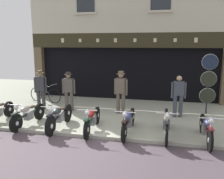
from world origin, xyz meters
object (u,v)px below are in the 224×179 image
object	(u,v)px
motorcycle_far_right	(206,128)
tyre_sign_pole	(209,80)
shopkeeper_center	(69,90)
assistant_far_right	(178,94)
salesman_left	(41,88)
salesman_right	(121,90)
motorcycle_left	(28,114)
advert_board_near	(95,64)
motorcycle_right	(167,123)
motorcycle_center_left	(59,116)
leaning_bicycle	(45,94)
motorcycle_center	(92,119)
motorcycle_center_right	(128,121)

from	to	relation	value
motorcycle_far_right	tyre_sign_pole	size ratio (longest dim) A/B	0.82
shopkeeper_center	assistant_far_right	bearing A→B (deg)	176.58
salesman_left	salesman_right	distance (m)	3.52
motorcycle_left	advert_board_near	world-z (taller)	advert_board_near
motorcycle_right	salesman_right	distance (m)	2.80
motorcycle_right	motorcycle_far_right	size ratio (longest dim) A/B	1.06
assistant_far_right	advert_board_near	bearing A→B (deg)	-36.81
motorcycle_center_left	advert_board_near	distance (m)	4.98
salesman_right	leaning_bicycle	bearing A→B (deg)	-5.88
motorcycle_center	assistant_far_right	xyz separation A→B (m)	(2.77, 2.19, 0.47)
motorcycle_center_left	tyre_sign_pole	xyz separation A→B (m)	(5.07, 2.90, 0.96)
motorcycle_far_right	assistant_far_right	world-z (taller)	assistant_far_right
salesman_right	tyre_sign_pole	size ratio (longest dim) A/B	0.72
motorcycle_center	motorcycle_right	world-z (taller)	motorcycle_right
motorcycle_center_left	salesman_right	bearing A→B (deg)	-129.46
salesman_left	leaning_bicycle	xyz separation A→B (m)	(-0.41, 1.11, -0.55)
assistant_far_right	motorcycle_center	bearing A→B (deg)	33.79
motorcycle_right	motorcycle_far_right	bearing A→B (deg)	173.61
motorcycle_center_left	assistant_far_right	bearing A→B (deg)	-152.14
motorcycle_center_right	advert_board_near	world-z (taller)	advert_board_near
motorcycle_center_left	motorcycle_right	size ratio (longest dim) A/B	0.98
shopkeeper_center	tyre_sign_pole	size ratio (longest dim) A/B	0.69
motorcycle_left	advert_board_near	distance (m)	5.05
motorcycle_center_left	salesman_right	xyz separation A→B (m)	(1.67, 2.15, 0.54)
advert_board_near	motorcycle_center_left	bearing A→B (deg)	-87.64
motorcycle_left	motorcycle_center_right	world-z (taller)	motorcycle_center_right
motorcycle_left	motorcycle_center_right	distance (m)	3.48
assistant_far_right	advert_board_near	world-z (taller)	advert_board_near
motorcycle_far_right	advert_board_near	xyz separation A→B (m)	(-4.79, 4.85, 1.33)
motorcycle_left	motorcycle_center_left	size ratio (longest dim) A/B	0.96
motorcycle_center_right	motorcycle_center	bearing A→B (deg)	3.24
motorcycle_center_right	tyre_sign_pole	distance (m)	4.09
motorcycle_center_right	shopkeeper_center	xyz separation A→B (m)	(-2.83, 2.03, 0.49)
motorcycle_center	motorcycle_far_right	xyz separation A→B (m)	(3.46, -0.06, 0.00)
motorcycle_center	shopkeeper_center	xyz separation A→B (m)	(-1.66, 2.07, 0.50)
motorcycle_center	motorcycle_right	distance (m)	2.34
salesman_left	salesman_right	xyz separation A→B (m)	(3.52, 0.01, 0.04)
assistant_far_right	tyre_sign_pole	world-z (taller)	tyre_sign_pole
motorcycle_center_left	motorcycle_center_right	bearing A→B (deg)	179.79
motorcycle_far_right	tyre_sign_pole	xyz separation A→B (m)	(0.48, 2.95, 0.98)
motorcycle_left	motorcycle_center	bearing A→B (deg)	-178.42
leaning_bicycle	motorcycle_center_left	bearing A→B (deg)	45.80
leaning_bicycle	assistant_far_right	bearing A→B (deg)	91.33
motorcycle_left	motorcycle_center_left	bearing A→B (deg)	-179.51
salesman_right	assistant_far_right	world-z (taller)	salesman_right
motorcycle_right	motorcycle_far_right	world-z (taller)	motorcycle_right
advert_board_near	shopkeeper_center	bearing A→B (deg)	-96.88
tyre_sign_pole	assistant_far_right	bearing A→B (deg)	-148.98
salesman_left	shopkeeper_center	bearing A→B (deg)	171.07
motorcycle_far_right	motorcycle_center_right	bearing A→B (deg)	-2.51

